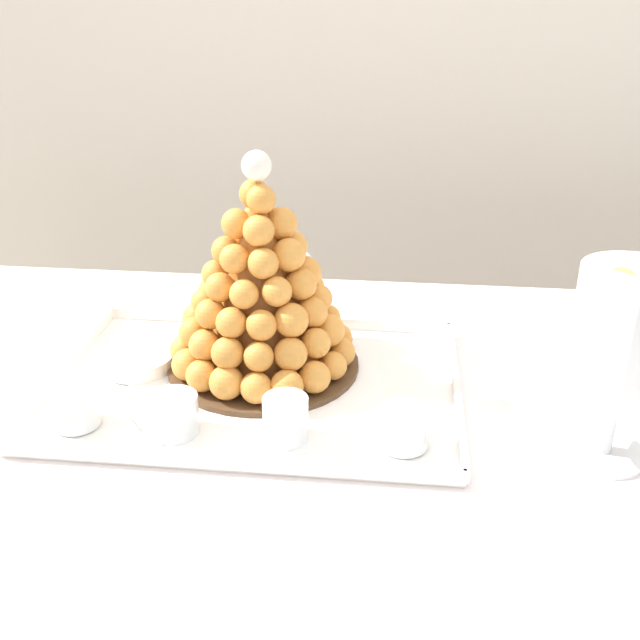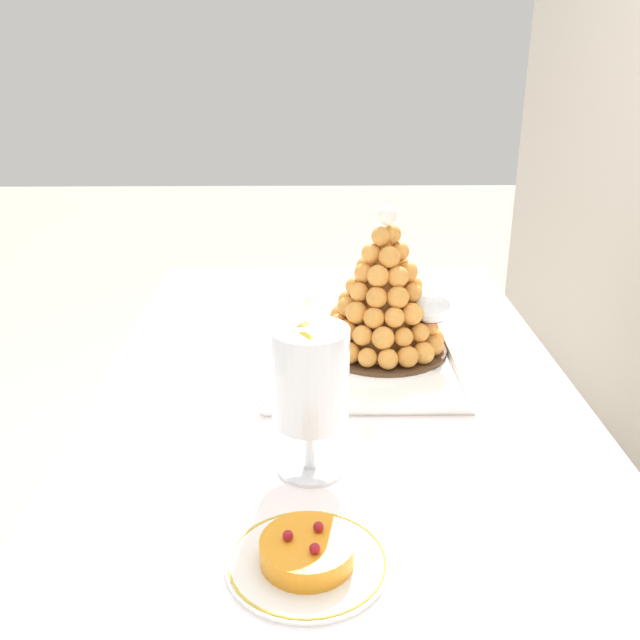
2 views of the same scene
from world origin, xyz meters
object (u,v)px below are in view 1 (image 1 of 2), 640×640
object	(u,v)px
dessert_cup_left	(75,407)
dessert_cup_centre	(286,420)
serving_tray	(255,385)
macaron_goblet	(625,338)
wine_glass	(291,275)
croquembouche	(261,290)
dessert_cup_mid_left	(174,416)
creme_brulee_ramekin	(139,360)
dessert_cup_mid_right	(403,428)

from	to	relation	value
dessert_cup_left	dessert_cup_centre	distance (m)	0.26
serving_tray	dessert_cup_left	xyz separation A→B (m)	(-0.20, -0.12, 0.03)
dessert_cup_centre	serving_tray	bearing A→B (deg)	116.48
macaron_goblet	wine_glass	bearing A→B (deg)	148.86
croquembouche	dessert_cup_mid_left	bearing A→B (deg)	-114.62
dessert_cup_mid_left	creme_brulee_ramekin	bearing A→B (deg)	122.35
serving_tray	dessert_cup_centre	size ratio (longest dim) A/B	9.96
serving_tray	croquembouche	size ratio (longest dim) A/B	1.79
croquembouche	macaron_goblet	xyz separation A→B (m)	(0.43, -0.15, 0.03)
dessert_cup_left	wine_glass	xyz separation A→B (m)	(0.23, 0.26, 0.08)
dessert_cup_left	dessert_cup_mid_left	world-z (taller)	dessert_cup_left
dessert_cup_mid_left	croquembouche	bearing A→B (deg)	65.38
dessert_cup_left	creme_brulee_ramekin	bearing A→B (deg)	78.46
dessert_cup_centre	macaron_goblet	size ratio (longest dim) A/B	0.22
dessert_cup_centre	creme_brulee_ramekin	size ratio (longest dim) A/B	0.55
croquembouche	dessert_cup_left	distance (m)	0.28
dessert_cup_mid_left	wine_glass	world-z (taller)	wine_glass
serving_tray	wine_glass	size ratio (longest dim) A/B	3.54
dessert_cup_mid_left	macaron_goblet	bearing A→B (deg)	2.21
croquembouche	dessert_cup_mid_right	xyz separation A→B (m)	(0.20, -0.17, -0.10)
dessert_cup_centre	creme_brulee_ramekin	distance (m)	0.28
macaron_goblet	dessert_cup_mid_right	bearing A→B (deg)	-176.19
dessert_cup_mid_right	creme_brulee_ramekin	distance (m)	0.40
serving_tray	macaron_goblet	world-z (taller)	macaron_goblet
dessert_cup_centre	dessert_cup_mid_right	world-z (taller)	dessert_cup_centre
dessert_cup_left	wine_glass	distance (m)	0.36
dessert_cup_left	dessert_cup_mid_left	xyz separation A→B (m)	(0.13, -0.00, -0.00)
creme_brulee_ramekin	macaron_goblet	distance (m)	0.64
croquembouche	dessert_cup_left	bearing A→B (deg)	-140.60
dessert_cup_mid_right	wine_glass	xyz separation A→B (m)	(-0.17, 0.26, 0.08)
dessert_cup_mid_left	serving_tray	bearing A→B (deg)	58.69
serving_tray	dessert_cup_left	bearing A→B (deg)	-149.24
creme_brulee_ramekin	wine_glass	bearing A→B (deg)	29.30
croquembouche	macaron_goblet	distance (m)	0.46
croquembouche	wine_glass	bearing A→B (deg)	73.71
macaron_goblet	wine_glass	distance (m)	0.48
serving_tray	macaron_goblet	bearing A→B (deg)	-13.40
serving_tray	macaron_goblet	xyz separation A→B (m)	(0.44, -0.10, 0.15)
dessert_cup_mid_left	dessert_cup_left	bearing A→B (deg)	178.22
dessert_cup_mid_left	dessert_cup_mid_right	xyz separation A→B (m)	(0.28, 0.00, -0.00)
dessert_cup_left	macaron_goblet	bearing A→B (deg)	1.42
macaron_goblet	croquembouche	bearing A→B (deg)	160.57
croquembouche	dessert_cup_mid_left	distance (m)	0.21
croquembouche	creme_brulee_ramekin	xyz separation A→B (m)	(-0.17, -0.02, -0.11)
dessert_cup_mid_right	macaron_goblet	size ratio (longest dim) A/B	0.25
creme_brulee_ramekin	macaron_goblet	bearing A→B (deg)	-12.23
dessert_cup_centre	dessert_cup_mid_left	bearing A→B (deg)	-179.59
dessert_cup_left	macaron_goblet	xyz separation A→B (m)	(0.64, 0.02, 0.12)
dessert_cup_mid_right	wine_glass	bearing A→B (deg)	123.14
macaron_goblet	serving_tray	bearing A→B (deg)	166.60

